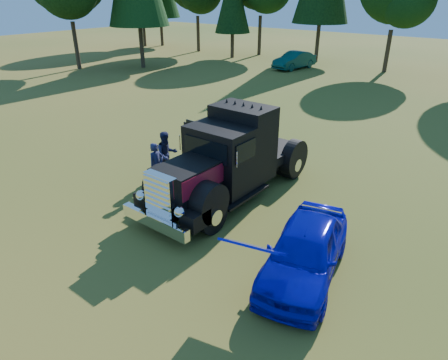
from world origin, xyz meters
The scene contains 6 objects.
ground centered at (0.00, 0.00, 0.00)m, with size 120.00×120.00×0.00m, color #304D16.
diamond_t_truck centered at (-0.63, 2.95, 1.28)m, with size 3.38×7.16×3.00m.
hotrod_coupe centered at (3.46, 0.79, 0.71)m, with size 2.59×4.45×1.89m.
spectator_near centered at (-3.03, 1.96, 0.83)m, with size 0.61×0.40×1.66m, color #21274E.
spectator_far centered at (-3.41, 2.83, 0.89)m, with size 0.86×0.67×1.77m, color #1C2541.
distant_teal_car centered at (-10.87, 25.94, 0.74)m, with size 1.56×4.47×1.47m, color #093839.
Camera 1 is at (6.88, -6.76, 6.50)m, focal length 32.00 mm.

